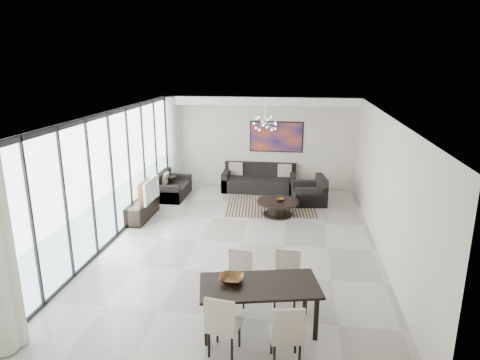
% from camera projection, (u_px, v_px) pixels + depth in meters
% --- Properties ---
extents(room_shell, '(6.00, 9.00, 2.90)m').
position_uv_depth(room_shell, '(262.00, 182.00, 9.20)').
color(room_shell, '#A8A39B').
rests_on(room_shell, ground).
extents(window_wall, '(0.37, 8.95, 2.90)m').
position_uv_depth(window_wall, '(116.00, 176.00, 9.64)').
color(window_wall, white).
rests_on(window_wall, floor).
extents(soffit, '(5.98, 0.40, 0.26)m').
position_uv_depth(soffit, '(260.00, 101.00, 13.00)').
color(soffit, white).
rests_on(soffit, room_shell).
extents(painting, '(1.68, 0.04, 0.98)m').
position_uv_depth(painting, '(276.00, 137.00, 13.40)').
color(painting, '#C3471B').
rests_on(painting, room_shell).
extents(chandelier, '(0.66, 0.66, 0.71)m').
position_uv_depth(chandelier, '(265.00, 123.00, 11.36)').
color(chandelier, silver).
rests_on(chandelier, room_shell).
extents(rug, '(2.61, 2.09, 0.01)m').
position_uv_depth(rug, '(271.00, 206.00, 12.07)').
color(rug, black).
rests_on(rug, floor).
extents(coffee_table, '(1.12, 1.12, 0.39)m').
position_uv_depth(coffee_table, '(278.00, 207.00, 11.32)').
color(coffee_table, black).
rests_on(coffee_table, floor).
extents(bowl_coffee, '(0.22, 0.22, 0.07)m').
position_uv_depth(bowl_coffee, '(280.00, 200.00, 11.27)').
color(bowl_coffee, brown).
rests_on(bowl_coffee, coffee_table).
extents(sofa_main, '(2.28, 0.93, 0.83)m').
position_uv_depth(sofa_main, '(259.00, 182.00, 13.46)').
color(sofa_main, black).
rests_on(sofa_main, floor).
extents(loveseat, '(0.82, 1.46, 0.73)m').
position_uv_depth(loveseat, '(171.00, 189.00, 12.84)').
color(loveseat, black).
rests_on(loveseat, floor).
extents(armchair, '(1.04, 1.08, 0.79)m').
position_uv_depth(armchair, '(310.00, 194.00, 12.24)').
color(armchair, black).
rests_on(armchair, floor).
extents(side_table, '(0.40, 0.40, 0.56)m').
position_uv_depth(side_table, '(170.00, 182.00, 13.07)').
color(side_table, black).
rests_on(side_table, floor).
extents(tv_console, '(0.42, 1.49, 0.47)m').
position_uv_depth(tv_console, '(143.00, 209.00, 11.12)').
color(tv_console, black).
rests_on(tv_console, floor).
extents(television, '(0.14, 1.02, 0.59)m').
position_uv_depth(television, '(148.00, 190.00, 10.97)').
color(television, gray).
rests_on(television, tv_console).
extents(dining_table, '(1.94, 1.26, 0.74)m').
position_uv_depth(dining_table, '(259.00, 290.00, 6.43)').
color(dining_table, black).
rests_on(dining_table, floor).
extents(dining_chair_sw, '(0.49, 0.49, 0.94)m').
position_uv_depth(dining_chair_sw, '(222.00, 322.00, 5.84)').
color(dining_chair_sw, '#BAB29A').
rests_on(dining_chair_sw, floor).
extents(dining_chair_se, '(0.50, 0.50, 0.93)m').
position_uv_depth(dining_chair_se, '(287.00, 332.00, 5.64)').
color(dining_chair_se, '#BAB29A').
rests_on(dining_chair_se, floor).
extents(dining_chair_nw, '(0.47, 0.47, 0.89)m').
position_uv_depth(dining_chair_nw, '(239.00, 273.00, 7.25)').
color(dining_chair_nw, '#BAB29A').
rests_on(dining_chair_nw, floor).
extents(dining_chair_ne, '(0.45, 0.45, 0.91)m').
position_uv_depth(dining_chair_ne, '(287.00, 273.00, 7.20)').
color(dining_chair_ne, '#BAB29A').
rests_on(dining_chair_ne, floor).
extents(bowl_dining, '(0.40, 0.40, 0.09)m').
position_uv_depth(bowl_dining, '(232.00, 279.00, 6.48)').
color(bowl_dining, brown).
rests_on(bowl_dining, dining_table).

